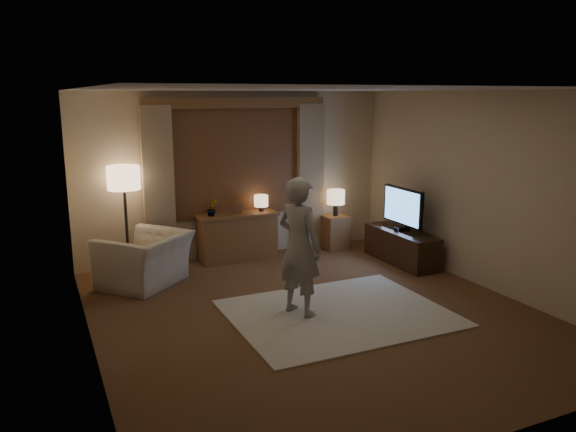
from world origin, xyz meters
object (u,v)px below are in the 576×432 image
sideboard (238,238)px  tv_stand (401,247)px  side_table (335,232)px  person (300,246)px  armchair (145,260)px

sideboard → tv_stand: sideboard is taller
sideboard → side_table: 1.72m
sideboard → person: size_ratio=0.74×
sideboard → person: (-0.10, -2.44, 0.48)m
tv_stand → person: person is taller
armchair → sideboard: bearing=159.5°
armchair → person: person is taller
sideboard → side_table: sideboard is taller
tv_stand → person: (-2.34, -1.24, 0.58)m
sideboard → person: 2.49m
tv_stand → armchair: bearing=171.2°
side_table → tv_stand: (0.52, -1.15, -0.03)m
sideboard → tv_stand: 2.54m
armchair → side_table: armchair is taller
side_table → sideboard: bearing=178.3°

